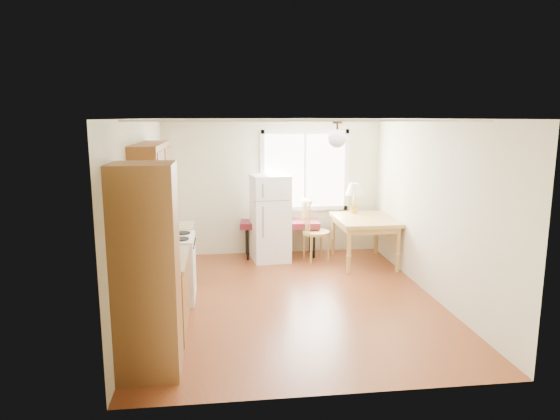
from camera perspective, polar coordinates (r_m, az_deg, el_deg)
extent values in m
cube|color=#5F2813|center=(7.14, 1.37, -10.11)|extent=(4.60, 5.60, 0.12)
cube|color=white|center=(6.68, 1.46, 10.38)|extent=(4.60, 5.60, 0.12)
cube|color=beige|center=(9.25, -0.85, 2.66)|extent=(4.60, 0.10, 2.50)
cube|color=beige|center=(4.41, 6.19, -6.21)|extent=(4.60, 0.10, 2.50)
cube|color=beige|center=(6.81, -15.48, -0.58)|extent=(0.10, 5.60, 2.50)
cube|color=beige|center=(7.36, 17.00, 0.16)|extent=(0.10, 5.60, 2.50)
cube|color=brown|center=(5.03, -15.00, -6.78)|extent=(0.60, 0.60, 2.10)
cube|color=brown|center=(6.17, -13.45, -9.54)|extent=(0.60, 1.10, 0.86)
cube|color=tan|center=(6.03, -13.54, -5.52)|extent=(0.62, 1.14, 0.04)
cube|color=white|center=(7.15, -12.34, -6.52)|extent=(0.65, 0.76, 0.90)
cube|color=brown|center=(7.88, -12.03, -5.07)|extent=(0.60, 0.60, 0.86)
cube|color=brown|center=(6.55, -14.49, 4.35)|extent=(0.33, 1.60, 0.70)
cube|color=white|center=(9.28, 2.85, 4.54)|extent=(1.50, 0.02, 1.35)
cylinder|color=#2F2014|center=(7.21, 6.58, 10.01)|extent=(0.14, 0.14, 0.06)
cylinder|color=#2F2014|center=(7.21, 6.57, 9.22)|extent=(0.03, 0.03, 0.16)
sphere|color=white|center=(7.22, 6.54, 8.10)|extent=(0.26, 0.26, 0.26)
cube|color=white|center=(8.82, -1.13, -0.93)|extent=(0.70, 0.70, 1.53)
cube|color=gray|center=(8.45, -0.92, 1.05)|extent=(0.63, 0.02, 0.02)
cube|color=gray|center=(8.45, -1.97, -0.37)|extent=(0.03, 0.03, 0.92)
cube|color=#571420|center=(9.10, -0.02, -1.60)|extent=(1.48, 0.67, 0.11)
cylinder|color=black|center=(8.93, -3.70, -4.03)|extent=(0.04, 0.04, 0.55)
cylinder|color=black|center=(9.07, 3.91, -3.80)|extent=(0.04, 0.04, 0.55)
cylinder|color=black|center=(9.32, -3.85, -3.42)|extent=(0.04, 0.04, 0.55)
cylinder|color=black|center=(9.46, 3.45, -3.20)|extent=(0.04, 0.04, 0.55)
cube|color=#B18D44|center=(8.75, 9.61, -1.08)|extent=(0.97, 1.29, 0.06)
cube|color=#B18D44|center=(8.77, 9.60, -1.59)|extent=(0.87, 1.19, 0.10)
cylinder|color=#B18D44|center=(8.20, 7.88, -4.73)|extent=(0.07, 0.07, 0.75)
cylinder|color=#B18D44|center=(8.44, 13.35, -4.47)|extent=(0.07, 0.07, 0.75)
cylinder|color=#B18D44|center=(9.28, 6.07, -2.88)|extent=(0.07, 0.07, 0.75)
cylinder|color=#B18D44|center=(9.50, 10.96, -2.71)|extent=(0.07, 0.07, 0.75)
cylinder|color=#B18D44|center=(8.91, 4.17, -2.59)|extent=(0.49, 0.49, 0.05)
cylinder|color=#B18D44|center=(8.76, 3.56, -4.49)|extent=(0.04, 0.04, 0.50)
cylinder|color=#B18D44|center=(8.89, 5.55, -4.30)|extent=(0.04, 0.04, 0.50)
cylinder|color=#B18D44|center=(9.06, 2.77, -3.98)|extent=(0.04, 0.04, 0.50)
cylinder|color=#B18D44|center=(9.18, 4.71, -3.80)|extent=(0.04, 0.04, 0.50)
cylinder|color=gold|center=(9.12, 8.41, 0.02)|extent=(0.15, 0.15, 0.13)
cylinder|color=gold|center=(9.09, 8.44, 1.06)|extent=(0.03, 0.03, 0.21)
cone|color=white|center=(9.06, 8.47, 2.38)|extent=(0.32, 0.32, 0.21)
cube|color=black|center=(5.91, -13.97, -5.29)|extent=(0.21, 0.24, 0.07)
cube|color=black|center=(5.79, -14.14, -3.93)|extent=(0.17, 0.09, 0.26)
cylinder|color=black|center=(5.93, -13.96, -4.31)|extent=(0.13, 0.13, 0.11)
cylinder|color=red|center=(6.24, -13.62, -4.07)|extent=(0.11, 0.11, 0.15)
sphere|color=red|center=(6.21, -13.66, -3.14)|extent=(0.05, 0.05, 0.05)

